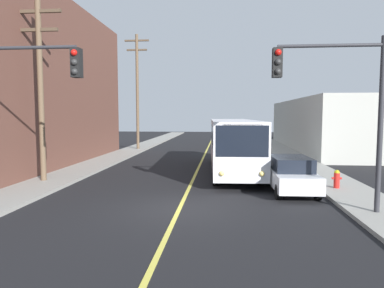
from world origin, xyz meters
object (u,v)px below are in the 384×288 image
city_bus (233,143)px  fire_hydrant (337,179)px  traffic_signal_left_corner (24,92)px  utility_pole_near (40,82)px  utility_pole_mid (137,87)px  traffic_signal_right_corner (335,92)px  parked_car_white (290,174)px

city_bus → fire_hydrant: bearing=-47.7°
city_bus → traffic_signal_left_corner: 12.57m
utility_pole_near → utility_pole_mid: size_ratio=0.81×
utility_pole_mid → traffic_signal_right_corner: (12.28, -21.65, -1.98)m
traffic_signal_right_corner → city_bus: bearing=109.4°
fire_hydrant → city_bus: bearing=132.3°
parked_car_white → utility_pole_mid: size_ratio=0.40×
city_bus → utility_pole_mid: size_ratio=1.09×
traffic_signal_left_corner → utility_pole_near: bearing=112.9°
traffic_signal_left_corner → city_bus: bearing=51.8°
parked_car_white → fire_hydrant: bearing=10.0°
utility_pole_near → utility_pole_mid: bearing=87.5°
parked_car_white → traffic_signal_right_corner: (0.73, -3.61, 3.46)m
fire_hydrant → utility_pole_near: bearing=177.5°
utility_pole_mid → traffic_signal_left_corner: size_ratio=1.87×
utility_pole_mid → city_bus: bearing=-54.1°
utility_pole_near → parked_car_white: bearing=-4.7°
city_bus → fire_hydrant: size_ratio=14.57×
utility_pole_mid → parked_car_white: bearing=-57.4°
traffic_signal_left_corner → traffic_signal_right_corner: 10.84m
utility_pole_mid → fire_hydrant: (13.72, -17.66, -5.70)m
parked_car_white → utility_pole_mid: utility_pole_mid is taller
city_bus → utility_pole_near: utility_pole_near is taller
utility_pole_near → traffic_signal_left_corner: utility_pole_near is taller
utility_pole_mid → fire_hydrant: utility_pole_mid is taller
fire_hydrant → parked_car_white: bearing=-170.0°
utility_pole_near → utility_pole_mid: (0.73, 17.03, 1.10)m
city_bus → traffic_signal_right_corner: (3.21, -9.11, 2.49)m
parked_car_white → utility_pole_near: utility_pole_near is taller
traffic_signal_right_corner → fire_hydrant: size_ratio=7.14×
utility_pole_mid → fire_hydrant: 23.08m
city_bus → traffic_signal_right_corner: 9.97m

